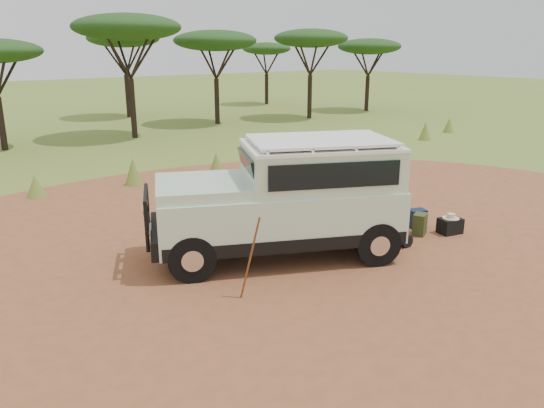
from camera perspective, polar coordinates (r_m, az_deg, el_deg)
ground at (r=11.20m, az=3.93°, el=-6.90°), size 140.00×140.00×0.00m
dirt_clearing at (r=11.20m, az=3.93°, el=-6.88°), size 23.00×23.00×0.01m
grass_fringe at (r=18.20m, az=-14.19°, el=3.23°), size 36.60×1.60×0.90m
acacia_treeline at (r=28.48m, az=-23.17°, el=16.19°), size 46.70×13.20×6.26m
safari_vehicle at (r=11.43m, az=1.53°, el=0.30°), size 5.65×4.16×2.59m
walking_staff at (r=9.64m, az=-2.37°, el=-5.87°), size 0.36×0.23×1.56m
backpack_black at (r=12.45m, az=9.87°, el=-3.50°), size 0.41×0.38×0.46m
backpack_navy at (r=12.97m, az=13.05°, el=-2.59°), size 0.49×0.38×0.58m
backpack_olive at (r=13.48m, az=15.61°, el=-2.12°), size 0.47×0.41×0.54m
duffel_navy at (r=14.03m, az=15.32°, el=-1.50°), size 0.51×0.45×0.48m
hard_case at (r=13.83m, az=18.60°, el=-2.24°), size 0.62×0.50×0.39m
stuff_sack at (r=12.66m, az=13.95°, el=-3.77°), size 0.34×0.34×0.31m
safari_hat at (r=13.76m, az=18.70°, el=-1.30°), size 0.41×0.41×0.12m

